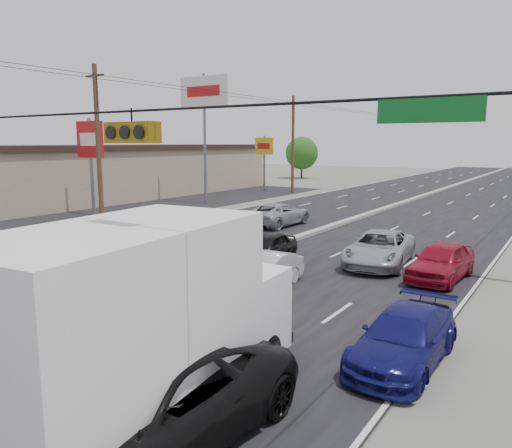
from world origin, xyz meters
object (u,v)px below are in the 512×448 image
object	(u,v)px
pole_sign_mid	(90,145)
box_truck	(146,321)
pole_sign_billboard	(204,100)
tree_left_far	(302,153)
queue_car_c	(379,249)
queue_car_e	(441,262)
utility_pole_left_c	(293,144)
oncoming_near	(148,227)
pole_sign_far	(264,151)
queue_car_b	(265,272)
oncoming_far	(278,214)
black_suv	(151,407)
utility_pole_left_b	(98,145)
queue_car_a	(265,249)
red_sedan	(156,304)
queue_car_d	(404,338)

from	to	relation	value
pole_sign_mid	box_truck	bearing A→B (deg)	-37.12
pole_sign_billboard	tree_left_far	size ratio (longest dim) A/B	1.80
queue_car_c	queue_car_e	size ratio (longest dim) A/B	1.21
utility_pole_left_c	oncoming_near	xyz separation A→B (m)	(5.80, -26.72, -4.38)
pole_sign_far	queue_car_b	world-z (taller)	pole_sign_far
pole_sign_billboard	oncoming_far	size ratio (longest dim) A/B	2.11
pole_sign_mid	queue_car_b	bearing A→B (deg)	-23.75
pole_sign_billboard	black_suv	distance (m)	36.42
utility_pole_left_b	pole_sign_far	xyz separation A→B (m)	(-3.50, 25.00, -0.70)
queue_car_c	pole_sign_billboard	bearing A→B (deg)	139.53
utility_pole_left_c	queue_car_a	xyz separation A→B (m)	(14.06, -27.88, -4.41)
red_sedan	queue_car_a	distance (m)	8.32
utility_pole_left_b	queue_car_d	world-z (taller)	utility_pole_left_b
pole_sign_mid	black_suv	size ratio (longest dim) A/B	1.18
utility_pole_left_c	queue_car_a	world-z (taller)	utility_pole_left_c
tree_left_far	red_sedan	bearing A→B (deg)	-65.97
utility_pole_left_c	box_truck	xyz separation A→B (m)	(18.73, -39.59, -3.11)
queue_car_d	oncoming_far	world-z (taller)	oncoming_far
box_truck	oncoming_near	xyz separation A→B (m)	(-12.93, 12.87, -1.26)
pole_sign_billboard	utility_pole_left_b	bearing A→B (deg)	-81.25
pole_sign_billboard	queue_car_e	world-z (taller)	pole_sign_billboard
oncoming_far	tree_left_far	bearing A→B (deg)	-62.53
utility_pole_left_b	queue_car_d	bearing A→B (deg)	-23.17
black_suv	queue_car_e	world-z (taller)	black_suv
red_sedan	queue_car_d	xyz separation A→B (m)	(6.60, 1.62, -0.12)
tree_left_far	queue_car_d	world-z (taller)	tree_left_far
queue_car_b	queue_car_a	bearing A→B (deg)	119.14
utility_pole_left_c	black_suv	bearing A→B (deg)	-64.17
utility_pole_left_b	pole_sign_mid	distance (m)	5.41
tree_left_far	black_suv	distance (m)	66.95
utility_pole_left_b	pole_sign_far	size ratio (longest dim) A/B	1.67
red_sedan	queue_car_e	bearing A→B (deg)	59.87
tree_left_far	queue_car_a	distance (m)	53.45
utility_pole_left_b	queue_car_b	world-z (taller)	utility_pole_left_b
oncoming_far	pole_sign_far	bearing A→B (deg)	-54.00
tree_left_far	pole_sign_billboard	bearing A→B (deg)	-76.81
utility_pole_left_c	pole_sign_far	world-z (taller)	utility_pole_left_c
box_truck	pole_sign_far	bearing A→B (deg)	114.35
pole_sign_billboard	queue_car_c	world-z (taller)	pole_sign_billboard
pole_sign_billboard	queue_car_d	distance (m)	33.95
queue_car_b	queue_car_d	xyz separation A→B (m)	(6.10, -3.44, 0.00)
pole_sign_billboard	red_sedan	bearing A→B (deg)	-53.99
black_suv	tree_left_far	bearing A→B (deg)	117.67
red_sedan	queue_car_d	size ratio (longest dim) A/B	1.04
utility_pole_left_b	pole_sign_billboard	world-z (taller)	pole_sign_billboard
box_truck	red_sedan	distance (m)	4.93
box_truck	red_sedan	bearing A→B (deg)	127.70
pole_sign_billboard	black_suv	xyz separation A→B (m)	(21.50, -28.28, -8.04)
queue_car_e	tree_left_far	bearing A→B (deg)	127.53
utility_pole_left_b	pole_sign_billboard	size ratio (longest dim) A/B	0.91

